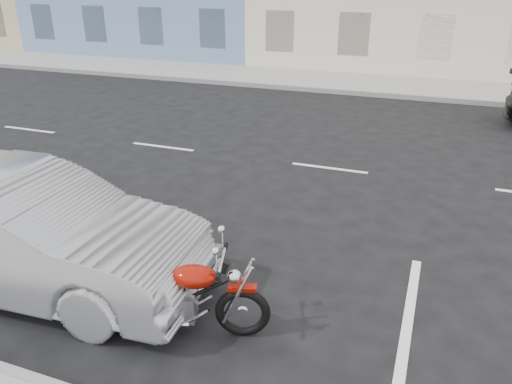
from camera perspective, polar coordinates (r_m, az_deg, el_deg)
ground at (r=10.42m, az=19.15°, el=1.19°), size 120.00×120.00×0.00m
sidewalk_far at (r=19.43m, az=5.43°, el=12.71°), size 80.00×3.40×0.15m
curb_far at (r=17.83m, az=3.93°, el=11.78°), size 80.00×0.12×0.16m
motorcycle at (r=5.61m, az=-1.29°, el=-12.44°), size 1.91×0.84×0.99m
sedan_silver at (r=6.92m, az=-24.78°, el=-4.26°), size 4.77×1.93×1.54m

